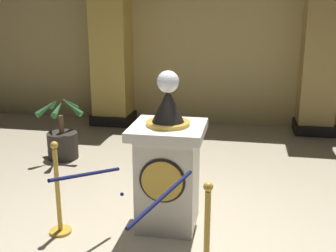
% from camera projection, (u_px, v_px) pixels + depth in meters
% --- Properties ---
extents(ground_plane, '(11.37, 11.37, 0.00)m').
position_uv_depth(ground_plane, '(171.00, 237.00, 4.53)').
color(ground_plane, beige).
extents(back_wall, '(11.37, 0.16, 3.73)m').
position_uv_depth(back_wall, '(214.00, 33.00, 8.60)').
color(back_wall, tan).
rests_on(back_wall, ground_plane).
extents(pedestal_clock, '(0.78, 0.78, 1.75)m').
position_uv_depth(pedestal_clock, '(168.00, 166.00, 4.62)').
color(pedestal_clock, silver).
rests_on(pedestal_clock, ground_plane).
extents(stanchion_near, '(0.24, 0.24, 1.04)m').
position_uv_depth(stanchion_near, '(58.00, 202.00, 4.54)').
color(stanchion_near, gold).
rests_on(stanchion_near, ground_plane).
extents(velvet_rope, '(1.25, 1.24, 0.22)m').
position_uv_depth(velvet_rope, '(122.00, 185.00, 3.91)').
color(velvet_rope, '#141947').
extents(column_left, '(0.87, 0.87, 3.58)m').
position_uv_depth(column_left, '(112.00, 37.00, 8.61)').
color(column_left, black).
rests_on(column_left, ground_plane).
extents(column_right, '(0.78, 0.78, 3.58)m').
position_uv_depth(column_right, '(321.00, 40.00, 7.88)').
color(column_right, black).
rests_on(column_right, ground_plane).
extents(potted_palm_left, '(0.75, 0.80, 1.04)m').
position_uv_depth(potted_palm_left, '(62.00, 139.00, 6.83)').
color(potted_palm_left, '#2D2823').
rests_on(potted_palm_left, ground_plane).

